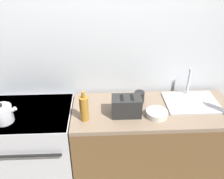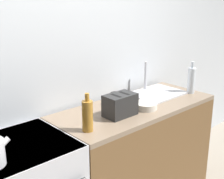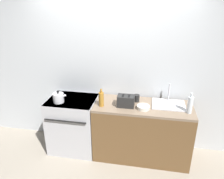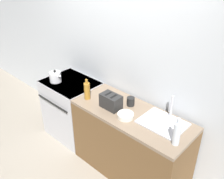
{
  "view_description": "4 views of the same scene",
  "coord_description": "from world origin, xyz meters",
  "px_view_note": "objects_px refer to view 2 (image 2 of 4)",
  "views": [
    {
      "loc": [
        0.06,
        -1.51,
        2.14
      ],
      "look_at": [
        0.15,
        0.35,
        1.07
      ],
      "focal_mm": 40.0,
      "sensor_mm": 36.0,
      "label": 1
    },
    {
      "loc": [
        -1.27,
        -1.36,
        1.78
      ],
      "look_at": [
        0.26,
        0.31,
        1.08
      ],
      "focal_mm": 50.0,
      "sensor_mm": 36.0,
      "label": 2
    },
    {
      "loc": [
        0.58,
        -2.59,
        2.36
      ],
      "look_at": [
        0.03,
        0.39,
        1.07
      ],
      "focal_mm": 35.0,
      "sensor_mm": 36.0,
      "label": 3
    },
    {
      "loc": [
        1.93,
        -1.55,
        2.52
      ],
      "look_at": [
        0.17,
        0.34,
        1.05
      ],
      "focal_mm": 40.0,
      "sensor_mm": 36.0,
      "label": 4
    }
  ],
  "objects_px": {
    "bottle_clear": "(191,80)",
    "bowl": "(146,106)",
    "bottle_amber": "(87,115)",
    "toaster": "(120,105)",
    "cup_black": "(116,99)"
  },
  "relations": [
    {
      "from": "bottle_amber",
      "to": "cup_black",
      "type": "relative_size",
      "value": 2.53
    },
    {
      "from": "bottle_clear",
      "to": "bowl",
      "type": "relative_size",
      "value": 1.63
    },
    {
      "from": "bottle_amber",
      "to": "bowl",
      "type": "bearing_deg",
      "value": 1.48
    },
    {
      "from": "bottle_amber",
      "to": "toaster",
      "type": "bearing_deg",
      "value": 8.42
    },
    {
      "from": "toaster",
      "to": "cup_black",
      "type": "xyz_separation_m",
      "value": [
        0.14,
        0.19,
        -0.03
      ]
    },
    {
      "from": "bottle_amber",
      "to": "bowl",
      "type": "height_order",
      "value": "bottle_amber"
    },
    {
      "from": "bottle_amber",
      "to": "bowl",
      "type": "relative_size",
      "value": 1.45
    },
    {
      "from": "bottle_clear",
      "to": "bowl",
      "type": "xyz_separation_m",
      "value": [
        -0.62,
        0.0,
        -0.1
      ]
    },
    {
      "from": "bottle_clear",
      "to": "bowl",
      "type": "distance_m",
      "value": 0.63
    },
    {
      "from": "toaster",
      "to": "bowl",
      "type": "distance_m",
      "value": 0.26
    },
    {
      "from": "bottle_amber",
      "to": "bowl",
      "type": "distance_m",
      "value": 0.61
    },
    {
      "from": "bottle_clear",
      "to": "bowl",
      "type": "bearing_deg",
      "value": 179.92
    },
    {
      "from": "toaster",
      "to": "bowl",
      "type": "relative_size",
      "value": 1.34
    },
    {
      "from": "bottle_clear",
      "to": "toaster",
      "type": "bearing_deg",
      "value": 177.57
    },
    {
      "from": "toaster",
      "to": "bottle_clear",
      "type": "relative_size",
      "value": 0.82
    }
  ]
}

